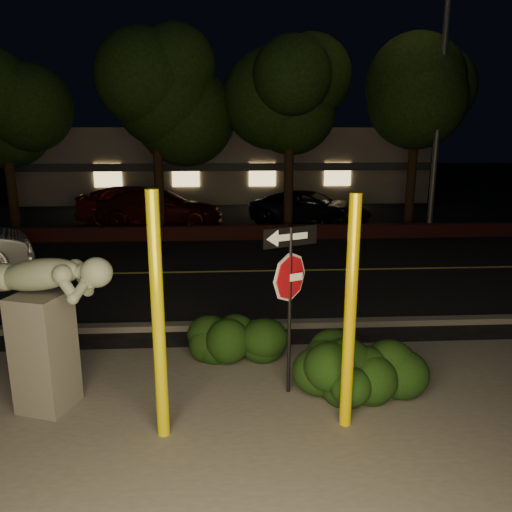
{
  "coord_description": "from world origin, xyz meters",
  "views": [
    {
      "loc": [
        0.1,
        -6.39,
        3.81
      ],
      "look_at": [
        0.62,
        2.41,
        1.6
      ],
      "focal_mm": 35.0,
      "sensor_mm": 36.0,
      "label": 1
    }
  ],
  "objects_px": {
    "yellow_pole_right": "(350,316)",
    "signpost": "(290,278)",
    "streetlight": "(436,67)",
    "parked_car_dark": "(310,208)",
    "sculpture": "(43,315)",
    "parked_car_darkred": "(160,208)",
    "parked_car_red": "(136,203)",
    "yellow_pole_left": "(158,320)"
  },
  "relations": [
    {
      "from": "sculpture",
      "to": "parked_car_red",
      "type": "xyz_separation_m",
      "value": [
        -1.33,
        14.88,
        -0.56
      ]
    },
    {
      "from": "yellow_pole_left",
      "to": "signpost",
      "type": "bearing_deg",
      "value": 29.28
    },
    {
      "from": "signpost",
      "to": "parked_car_dark",
      "type": "bearing_deg",
      "value": 55.37
    },
    {
      "from": "yellow_pole_left",
      "to": "parked_car_red",
      "type": "relative_size",
      "value": 0.65
    },
    {
      "from": "yellow_pole_right",
      "to": "streetlight",
      "type": "xyz_separation_m",
      "value": [
        5.76,
        12.04,
        4.4
      ]
    },
    {
      "from": "signpost",
      "to": "parked_car_red",
      "type": "distance_m",
      "value": 15.43
    },
    {
      "from": "signpost",
      "to": "sculpture",
      "type": "distance_m",
      "value": 3.42
    },
    {
      "from": "signpost",
      "to": "sculpture",
      "type": "relative_size",
      "value": 1.12
    },
    {
      "from": "yellow_pole_left",
      "to": "streetlight",
      "type": "distance_m",
      "value": 15.25
    },
    {
      "from": "sculpture",
      "to": "parked_car_red",
      "type": "relative_size",
      "value": 0.46
    },
    {
      "from": "yellow_pole_left",
      "to": "yellow_pole_right",
      "type": "distance_m",
      "value": 2.39
    },
    {
      "from": "parked_car_dark",
      "to": "sculpture",
      "type": "bearing_deg",
      "value": -178.52
    },
    {
      "from": "parked_car_darkred",
      "to": "yellow_pole_right",
      "type": "bearing_deg",
      "value": -157.01
    },
    {
      "from": "yellow_pole_right",
      "to": "signpost",
      "type": "distance_m",
      "value": 1.13
    },
    {
      "from": "yellow_pole_left",
      "to": "sculpture",
      "type": "bearing_deg",
      "value": 155.44
    },
    {
      "from": "signpost",
      "to": "streetlight",
      "type": "relative_size",
      "value": 0.25
    },
    {
      "from": "sculpture",
      "to": "parked_car_dark",
      "type": "xyz_separation_m",
      "value": [
        6.0,
        14.03,
        -0.7
      ]
    },
    {
      "from": "parked_car_red",
      "to": "signpost",
      "type": "bearing_deg",
      "value": -164.34
    },
    {
      "from": "parked_car_red",
      "to": "parked_car_darkred",
      "type": "bearing_deg",
      "value": -126.21
    },
    {
      "from": "parked_car_darkred",
      "to": "signpost",
      "type": "bearing_deg",
      "value": -158.53
    },
    {
      "from": "yellow_pole_right",
      "to": "sculpture",
      "type": "bearing_deg",
      "value": 170.61
    },
    {
      "from": "yellow_pole_left",
      "to": "parked_car_darkred",
      "type": "relative_size",
      "value": 0.62
    },
    {
      "from": "yellow_pole_right",
      "to": "signpost",
      "type": "relative_size",
      "value": 1.23
    },
    {
      "from": "sculpture",
      "to": "yellow_pole_left",
      "type": "bearing_deg",
      "value": -6.45
    },
    {
      "from": "streetlight",
      "to": "parked_car_dark",
      "type": "xyz_separation_m",
      "value": [
        -3.81,
        2.66,
        -5.26
      ]
    },
    {
      "from": "streetlight",
      "to": "yellow_pole_left",
      "type": "bearing_deg",
      "value": -120.14
    },
    {
      "from": "signpost",
      "to": "parked_car_dark",
      "type": "xyz_separation_m",
      "value": [
        2.61,
        13.81,
        -1.11
      ]
    },
    {
      "from": "streetlight",
      "to": "parked_car_red",
      "type": "relative_size",
      "value": 2.05
    },
    {
      "from": "signpost",
      "to": "parked_car_darkred",
      "type": "xyz_separation_m",
      "value": [
        -3.65,
        13.94,
        -1.05
      ]
    },
    {
      "from": "yellow_pole_right",
      "to": "sculpture",
      "type": "distance_m",
      "value": 4.1
    },
    {
      "from": "sculpture",
      "to": "parked_car_darkred",
      "type": "distance_m",
      "value": 14.17
    },
    {
      "from": "sculpture",
      "to": "parked_car_dark",
      "type": "distance_m",
      "value": 15.27
    },
    {
      "from": "sculpture",
      "to": "parked_car_darkred",
      "type": "relative_size",
      "value": 0.44
    },
    {
      "from": "streetlight",
      "to": "sculpture",
      "type": "bearing_deg",
      "value": -127.01
    },
    {
      "from": "yellow_pole_right",
      "to": "parked_car_dark",
      "type": "xyz_separation_m",
      "value": [
        1.96,
        14.69,
        -0.86
      ]
    },
    {
      "from": "streetlight",
      "to": "parked_car_red",
      "type": "xyz_separation_m",
      "value": [
        -11.13,
        3.51,
        -5.12
      ]
    },
    {
      "from": "streetlight",
      "to": "parked_car_dark",
      "type": "height_order",
      "value": "streetlight"
    },
    {
      "from": "streetlight",
      "to": "parked_car_dark",
      "type": "bearing_deg",
      "value": 148.84
    },
    {
      "from": "sculpture",
      "to": "streetlight",
      "type": "height_order",
      "value": "streetlight"
    },
    {
      "from": "signpost",
      "to": "streetlight",
      "type": "bearing_deg",
      "value": 36.16
    },
    {
      "from": "parked_car_darkred",
      "to": "parked_car_red",
      "type": "bearing_deg",
      "value": 62.76
    },
    {
      "from": "yellow_pole_left",
      "to": "sculpture",
      "type": "relative_size",
      "value": 1.41
    }
  ]
}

